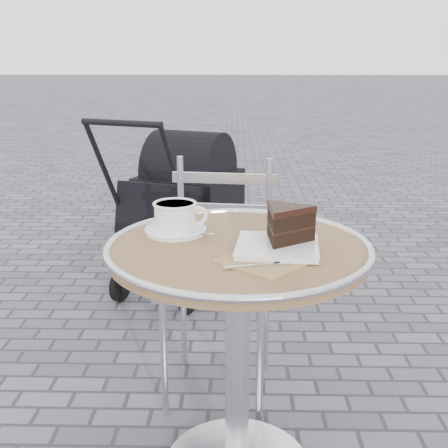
{
  "coord_description": "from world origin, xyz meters",
  "views": [
    {
      "loc": [
        -0.01,
        -1.43,
        1.22
      ],
      "look_at": [
        -0.04,
        0.03,
        0.78
      ],
      "focal_mm": 45.0,
      "sensor_mm": 36.0,
      "label": 1
    }
  ],
  "objects_px": {
    "baby_stroller": "(182,208)",
    "cake_plate_set": "(283,229)",
    "bistro_chair": "(222,250)",
    "cappuccino_set": "(176,219)",
    "cafe_table": "(238,301)"
  },
  "relations": [
    {
      "from": "cappuccino_set",
      "to": "cafe_table",
      "type": "bearing_deg",
      "value": -37.0
    },
    {
      "from": "baby_stroller",
      "to": "cake_plate_set",
      "type": "bearing_deg",
      "value": -54.0
    },
    {
      "from": "cake_plate_set",
      "to": "baby_stroller",
      "type": "xyz_separation_m",
      "value": [
        -0.42,
        1.51,
        -0.35
      ]
    },
    {
      "from": "cafe_table",
      "to": "cake_plate_set",
      "type": "distance_m",
      "value": 0.25
    },
    {
      "from": "cafe_table",
      "to": "bistro_chair",
      "type": "bearing_deg",
      "value": 96.53
    },
    {
      "from": "cafe_table",
      "to": "baby_stroller",
      "type": "relative_size",
      "value": 0.73
    },
    {
      "from": "cake_plate_set",
      "to": "bistro_chair",
      "type": "bearing_deg",
      "value": 113.94
    },
    {
      "from": "cake_plate_set",
      "to": "baby_stroller",
      "type": "height_order",
      "value": "baby_stroller"
    },
    {
      "from": "cake_plate_set",
      "to": "baby_stroller",
      "type": "relative_size",
      "value": 0.33
    },
    {
      "from": "cake_plate_set",
      "to": "bistro_chair",
      "type": "relative_size",
      "value": 0.38
    },
    {
      "from": "cappuccino_set",
      "to": "cake_plate_set",
      "type": "relative_size",
      "value": 0.59
    },
    {
      "from": "cafe_table",
      "to": "cake_plate_set",
      "type": "xyz_separation_m",
      "value": [
        0.12,
        -0.02,
        0.22
      ]
    },
    {
      "from": "cappuccino_set",
      "to": "bistro_chair",
      "type": "relative_size",
      "value": 0.22
    },
    {
      "from": "cafe_table",
      "to": "bistro_chair",
      "type": "xyz_separation_m",
      "value": [
        -0.06,
        0.52,
        -0.03
      ]
    },
    {
      "from": "cappuccino_set",
      "to": "baby_stroller",
      "type": "height_order",
      "value": "baby_stroller"
    }
  ]
}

